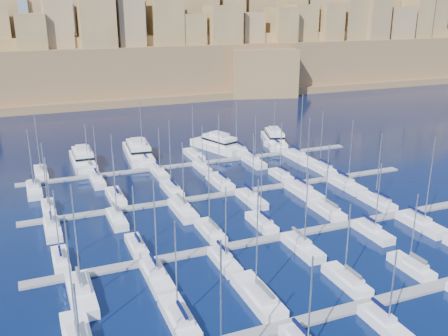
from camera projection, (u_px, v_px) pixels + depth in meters
name	position (u px, v px, depth m)	size (l,w,h in m)	color
ground	(254.00, 211.00, 94.81)	(600.00, 600.00, 0.00)	black
pontoon_near	(368.00, 304.00, 64.86)	(84.00, 2.00, 0.40)	slate
pontoon_mid_near	(285.00, 236.00, 84.20)	(84.00, 2.00, 0.40)	slate
pontoon_mid_far	(233.00, 193.00, 103.54)	(84.00, 2.00, 0.40)	slate
pontoon_far	(198.00, 163.00, 122.88)	(84.00, 2.00, 0.40)	slate
sailboat_1	(179.00, 318.00, 61.01)	(2.87, 9.56, 13.76)	white
sailboat_2	(258.00, 296.00, 65.62)	(3.29, 10.96, 17.18)	white
sailboat_3	(347.00, 280.00, 69.48)	(2.63, 8.75, 12.25)	white
sailboat_4	(412.00, 267.00, 73.18)	(2.39, 7.97, 12.23)	white
sailboat_9	(385.00, 324.00, 59.95)	(2.38, 7.94, 11.07)	white
sailboat_12	(61.00, 260.00, 75.18)	(2.30, 7.68, 11.98)	white
sailboat_13	(137.00, 246.00, 79.43)	(2.33, 7.78, 11.03)	white
sailboat_14	(211.00, 231.00, 84.62)	(2.70, 9.02, 14.66)	white
sailboat_15	(262.00, 223.00, 87.89)	(2.56, 8.54, 13.92)	white
sailboat_16	(327.00, 210.00, 93.24)	(2.80, 9.34, 13.66)	white
sailboat_17	(377.00, 202.00, 97.28)	(2.71, 9.05, 14.77)	white
sailboat_18	(81.00, 294.00, 66.08)	(3.23, 10.76, 16.79)	white
sailboat_19	(157.00, 276.00, 70.42)	(2.85, 9.50, 16.39)	white
sailboat_20	(224.00, 261.00, 74.82)	(2.48, 8.27, 13.02)	white
sailboat_21	(302.00, 247.00, 79.11)	(2.81, 9.37, 13.76)	white
sailboat_22	(372.00, 231.00, 84.55)	(2.56, 8.55, 13.37)	white
sailboat_23	(421.00, 224.00, 87.46)	(3.02, 10.07, 16.92)	white
sailboat_24	(48.00, 208.00, 94.43)	(2.31, 7.70, 13.65)	white
sailboat_25	(116.00, 197.00, 99.80)	(2.80, 9.35, 13.83)	white
sailboat_26	(172.00, 189.00, 103.97)	(2.76, 9.19, 15.69)	white
sailboat_27	(220.00, 182.00, 108.35)	(3.03, 10.09, 15.94)	white
sailboat_28	(281.00, 175.00, 112.63)	(2.36, 7.87, 13.13)	white
sailboat_29	(321.00, 168.00, 117.47)	(2.90, 9.65, 14.69)	white
sailboat_30	(53.00, 229.00, 85.58)	(2.65, 8.84, 14.03)	white
sailboat_31	(117.00, 219.00, 89.65)	(2.60, 8.67, 13.22)	white
sailboat_32	(183.00, 210.00, 93.45)	(3.05, 10.15, 14.32)	white
sailboat_33	(251.00, 199.00, 98.87)	(2.88, 9.60, 14.47)	white
sailboat_34	(304.00, 192.00, 102.52)	(3.29, 10.98, 16.72)	white
sailboat_35	(346.00, 185.00, 106.66)	(3.09, 10.31, 15.18)	white
sailboat_36	(41.00, 173.00, 114.40)	(2.77, 9.24, 14.74)	white
sailboat_37	(89.00, 168.00, 117.48)	(2.24, 7.45, 11.61)	white
sailboat_38	(143.00, 161.00, 123.13)	(2.81, 9.38, 15.78)	white
sailboat_39	(194.00, 155.00, 128.03)	(2.87, 9.56, 13.90)	white
sailboat_40	(237.00, 149.00, 132.85)	(3.12, 10.38, 13.98)	white
sailboat_41	(274.00, 146.00, 135.71)	(2.43, 8.09, 13.12)	white
sailboat_42	(34.00, 189.00, 103.82)	(2.90, 9.67, 14.02)	white
sailboat_43	(97.00, 181.00, 109.12)	(2.51, 8.38, 13.55)	white
sailboat_44	(160.00, 173.00, 114.25)	(2.49, 8.29, 11.78)	white
sailboat_45	(202.00, 167.00, 118.34)	(2.29, 7.62, 11.24)	white
sailboat_46	(254.00, 162.00, 122.50)	(2.74, 9.13, 12.88)	white
sailboat_47	(298.00, 157.00, 126.12)	(3.26, 10.88, 17.09)	white
motor_yacht_a	(83.00, 159.00, 121.20)	(5.18, 16.69, 5.25)	white
motor_yacht_b	(138.00, 151.00, 127.43)	(7.46, 19.80, 5.25)	white
motor_yacht_c	(218.00, 144.00, 134.34)	(10.67, 17.91, 5.25)	white
motor_yacht_d	(274.00, 139.00, 139.84)	(9.21, 16.59, 5.25)	white
fortified_city	(106.00, 58.00, 226.66)	(460.00, 108.95, 59.52)	brown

